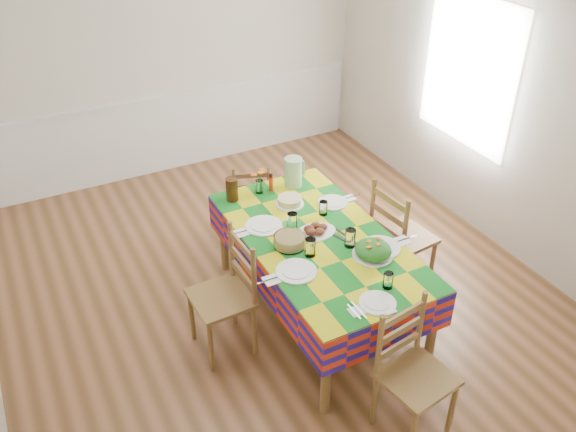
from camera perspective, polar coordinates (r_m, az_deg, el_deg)
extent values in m
cube|color=brown|center=(5.46, -1.72, -6.72)|extent=(4.50, 5.00, 0.04)
cube|color=beige|center=(6.89, -11.44, 14.61)|extent=(4.50, 0.04, 2.70)
cube|color=beige|center=(3.06, 19.59, -13.79)|extent=(4.50, 0.04, 2.70)
cube|color=beige|center=(5.94, 18.50, 10.48)|extent=(0.04, 5.00, 2.70)
cube|color=silver|center=(7.00, -10.91, 11.02)|extent=(4.41, 0.06, 0.04)
cube|color=silver|center=(7.19, -10.57, 7.75)|extent=(4.41, 0.03, 0.90)
plane|color=white|center=(6.05, 16.52, 12.80)|extent=(0.00, 1.40, 1.40)
cylinder|color=brown|center=(4.23, 3.59, -14.60)|extent=(0.07, 0.07, 0.72)
cylinder|color=brown|center=(4.63, 13.34, -10.45)|extent=(0.07, 0.07, 0.72)
cylinder|color=brown|center=(5.45, -6.05, -1.91)|extent=(0.07, 0.07, 0.72)
cylinder|color=brown|center=(5.77, 2.17, 0.44)|extent=(0.07, 0.07, 0.72)
cube|color=brown|center=(4.72, 2.88, -2.34)|extent=(1.01, 1.93, 0.04)
cube|color=red|center=(4.71, 2.89, -2.11)|extent=(1.06, 1.97, 0.01)
cube|color=red|center=(4.61, -2.88, -5.44)|extent=(0.01, 1.97, 0.30)
cube|color=red|center=(5.04, 8.05, -1.93)|extent=(0.01, 1.97, 0.30)
cube|color=red|center=(4.19, 9.65, -10.80)|extent=(1.06, 0.01, 0.30)
cube|color=red|center=(5.52, -2.23, 1.85)|extent=(1.06, 0.01, 0.30)
cylinder|color=white|center=(4.15, 8.38, -8.06)|extent=(0.25, 0.25, 0.01)
cylinder|color=white|center=(4.14, 8.39, -7.96)|extent=(0.18, 0.18, 0.01)
cylinder|color=white|center=(4.26, 9.35, -5.95)|extent=(0.07, 0.07, 0.12)
cube|color=white|center=(4.08, 6.41, -8.85)|extent=(0.09, 0.09, 0.01)
cube|color=silver|center=(4.06, 6.19, -8.89)|extent=(0.01, 0.16, 0.00)
cube|color=silver|center=(4.08, 6.63, -8.72)|extent=(0.01, 0.19, 0.00)
cylinder|color=white|center=(4.36, 0.78, -5.20)|extent=(0.30, 0.30, 0.02)
cylinder|color=white|center=(4.35, 0.78, -5.08)|extent=(0.21, 0.21, 0.01)
cylinder|color=white|center=(4.49, 2.10, -2.94)|extent=(0.08, 0.08, 0.14)
cube|color=white|center=(4.30, -1.56, -6.00)|extent=(0.11, 0.11, 0.01)
cube|color=silver|center=(4.28, -1.83, -6.03)|extent=(0.19, 0.01, 0.00)
cube|color=silver|center=(4.30, -1.30, -5.86)|extent=(0.22, 0.01, 0.00)
cylinder|color=white|center=(4.83, -2.29, -0.92)|extent=(0.30, 0.30, 0.02)
cylinder|color=white|center=(4.82, -2.29, -0.82)|extent=(0.21, 0.21, 0.01)
cylinder|color=white|center=(4.76, 0.41, -0.50)|extent=(0.08, 0.08, 0.14)
cube|color=white|center=(4.77, -4.43, -1.58)|extent=(0.11, 0.11, 0.01)
cube|color=silver|center=(4.76, -4.68, -1.60)|extent=(0.19, 0.01, 0.00)
cube|color=silver|center=(4.77, -4.19, -1.46)|extent=(0.22, 0.01, 0.00)
cylinder|color=white|center=(4.64, 8.66, -2.92)|extent=(0.30, 0.30, 0.02)
cylinder|color=white|center=(4.64, 8.67, -2.81)|extent=(0.21, 0.21, 0.01)
cylinder|color=white|center=(4.60, 5.84, -2.06)|extent=(0.08, 0.08, 0.15)
cube|color=white|center=(4.75, 10.64, -2.29)|extent=(0.11, 0.11, 0.01)
cube|color=silver|center=(4.73, 10.43, -2.31)|extent=(0.19, 0.01, 0.00)
cube|color=silver|center=(4.76, 10.86, -2.16)|extent=(0.22, 0.01, 0.00)
cylinder|color=white|center=(5.13, 4.20, 1.28)|extent=(0.25, 0.25, 0.01)
cylinder|color=white|center=(5.13, 4.21, 1.37)|extent=(0.18, 0.18, 0.01)
cylinder|color=white|center=(4.95, 3.32, 0.75)|extent=(0.07, 0.07, 0.12)
cube|color=white|center=(5.21, 5.78, 1.69)|extent=(0.09, 0.09, 0.01)
cube|color=silver|center=(5.20, 5.61, 1.68)|extent=(0.16, 0.01, 0.00)
cube|color=silver|center=(5.22, 5.95, 1.78)|extent=(0.19, 0.01, 0.00)
ellipsoid|color=white|center=(4.75, 2.60, -1.54)|extent=(0.33, 0.24, 0.02)
ellipsoid|color=black|center=(4.76, 3.22, -1.04)|extent=(0.09, 0.07, 0.05)
ellipsoid|color=black|center=(4.77, 2.58, -0.91)|extent=(0.09, 0.07, 0.05)
ellipsoid|color=black|center=(4.74, 1.97, -1.18)|extent=(0.09, 0.07, 0.05)
ellipsoid|color=black|center=(4.70, 2.17, -1.51)|extent=(0.09, 0.07, 0.05)
ellipsoid|color=black|center=(4.71, 2.92, -1.48)|extent=(0.09, 0.07, 0.05)
cylinder|color=white|center=(4.56, 7.91, -3.63)|extent=(0.30, 0.30, 0.01)
ellipsoid|color=#134D16|center=(4.53, 7.96, -3.15)|extent=(0.27, 0.27, 0.12)
cube|color=orange|center=(4.45, 7.59, -2.94)|extent=(0.04, 0.03, 0.01)
cube|color=orange|center=(4.50, 7.59, -2.40)|extent=(0.04, 0.04, 0.01)
cube|color=orange|center=(4.49, 8.44, -2.66)|extent=(0.03, 0.04, 0.01)
cube|color=orange|center=(4.54, 8.43, -2.12)|extent=(0.04, 0.04, 0.01)
cylinder|color=white|center=(4.60, 0.15, -2.34)|extent=(0.24, 0.24, 0.09)
cylinder|color=#E5D679|center=(4.60, 0.15, -2.34)|extent=(0.22, 0.22, 0.07)
cylinder|color=white|center=(5.10, 0.17, 1.15)|extent=(0.24, 0.24, 0.01)
cylinder|color=tan|center=(5.08, 0.17, 1.46)|extent=(0.20, 0.20, 0.06)
cube|color=black|center=(4.69, 5.26, -2.26)|extent=(0.11, 0.27, 0.01)
cube|color=black|center=(4.73, 5.62, -1.99)|extent=(0.06, 0.28, 0.01)
cylinder|color=white|center=(5.24, -2.70, 2.77)|extent=(0.07, 0.07, 0.12)
cylinder|color=#297B29|center=(5.21, -2.91, 3.14)|extent=(0.01, 0.01, 0.17)
ellipsoid|color=orange|center=(5.16, -3.23, 3.86)|extent=(0.06, 0.06, 0.02)
cylinder|color=#297B29|center=(5.23, -2.61, 3.28)|extent=(0.01, 0.01, 0.17)
ellipsoid|color=orange|center=(5.21, -2.48, 4.34)|extent=(0.06, 0.06, 0.02)
cylinder|color=#297B29|center=(5.21, -2.64, 3.12)|extent=(0.01, 0.01, 0.17)
ellipsoid|color=orange|center=(5.14, -2.57, 4.09)|extent=(0.06, 0.06, 0.02)
cylinder|color=red|center=(5.27, -1.61, 3.19)|extent=(0.04, 0.04, 0.16)
cylinder|color=#97C289|center=(5.30, 0.50, 4.11)|extent=(0.16, 0.16, 0.27)
cylinder|color=#321C0B|center=(5.14, -5.27, 2.51)|extent=(0.10, 0.10, 0.21)
cube|color=white|center=(4.09, 9.63, -8.93)|extent=(0.08, 0.03, 0.02)
cylinder|color=brown|center=(4.35, 15.11, -16.93)|extent=(0.04, 0.04, 0.46)
cylinder|color=brown|center=(4.29, 8.07, -16.69)|extent=(0.04, 0.04, 0.46)
cylinder|color=brown|center=(4.48, 11.64, -14.35)|extent=(0.04, 0.04, 0.46)
cube|color=brown|center=(4.12, 12.01, -14.63)|extent=(0.49, 0.48, 0.03)
cylinder|color=brown|center=(3.93, 8.53, -12.01)|extent=(0.04, 0.04, 0.52)
cylinder|color=brown|center=(4.14, 12.30, -9.69)|extent=(0.04, 0.04, 0.52)
cube|color=brown|center=(4.10, 10.33, -11.86)|extent=(0.37, 0.08, 0.05)
cube|color=brown|center=(4.01, 10.52, -10.51)|extent=(0.37, 0.08, 0.05)
cube|color=brown|center=(3.92, 10.72, -9.09)|extent=(0.37, 0.08, 0.05)
cylinder|color=brown|center=(6.11, -2.03, 0.75)|extent=(0.03, 0.03, 0.40)
cylinder|color=brown|center=(6.10, -5.02, 0.53)|extent=(0.03, 0.03, 0.40)
cylinder|color=brown|center=(5.86, -1.73, -0.83)|extent=(0.03, 0.03, 0.40)
cylinder|color=brown|center=(5.85, -4.84, -1.06)|extent=(0.03, 0.03, 0.40)
cube|color=brown|center=(5.86, -3.47, 1.60)|extent=(0.47, 0.46, 0.03)
cylinder|color=brown|center=(5.63, -1.79, 2.66)|extent=(0.03, 0.03, 0.44)
cylinder|color=brown|center=(5.61, -5.04, 2.44)|extent=(0.03, 0.03, 0.44)
cube|color=brown|center=(5.66, -3.38, 1.78)|extent=(0.31, 0.13, 0.04)
cube|color=brown|center=(5.61, -3.42, 2.78)|extent=(0.31, 0.13, 0.04)
cube|color=brown|center=(5.55, -3.46, 3.81)|extent=(0.31, 0.13, 0.04)
cylinder|color=brown|center=(4.86, -9.00, -9.24)|extent=(0.04, 0.04, 0.47)
cylinder|color=brown|center=(4.60, -7.23, -12.10)|extent=(0.04, 0.04, 0.47)
cylinder|color=brown|center=(4.95, -5.11, -7.95)|extent=(0.04, 0.04, 0.47)
cylinder|color=brown|center=(4.69, -3.13, -10.65)|extent=(0.04, 0.04, 0.47)
cube|color=brown|center=(4.60, -6.31, -7.65)|extent=(0.44, 0.46, 0.03)
cylinder|color=brown|center=(4.64, -5.30, -3.26)|extent=(0.04, 0.04, 0.53)
cylinder|color=brown|center=(4.36, -3.21, -5.87)|extent=(0.04, 0.04, 0.53)
cube|color=brown|center=(4.57, -4.23, -5.57)|extent=(0.03, 0.38, 0.05)
cube|color=brown|center=(4.48, -4.30, -4.20)|extent=(0.03, 0.38, 0.05)
cube|color=brown|center=(4.40, -4.38, -2.79)|extent=(0.03, 0.38, 0.05)
cylinder|color=brown|center=(5.42, 13.30, -4.53)|extent=(0.04, 0.04, 0.50)
cylinder|color=brown|center=(5.63, 10.48, -2.50)|extent=(0.04, 0.04, 0.50)
cylinder|color=brown|center=(5.19, 10.37, -5.99)|extent=(0.04, 0.04, 0.50)
cylinder|color=brown|center=(5.42, 7.56, -3.81)|extent=(0.04, 0.04, 0.50)
cube|color=brown|center=(5.25, 10.71, -1.89)|extent=(0.49, 0.51, 0.03)
cylinder|color=brown|center=(4.88, 10.89, -1.28)|extent=(0.04, 0.04, 0.55)
cylinder|color=brown|center=(5.11, 7.89, 0.81)|extent=(0.04, 0.04, 0.55)
cube|color=brown|center=(5.05, 9.24, -1.25)|extent=(0.06, 0.40, 0.06)
cube|color=brown|center=(4.97, 9.39, 0.11)|extent=(0.06, 0.40, 0.06)
cube|color=brown|center=(4.90, 9.54, 1.50)|extent=(0.06, 0.40, 0.06)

